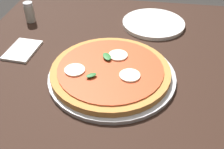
# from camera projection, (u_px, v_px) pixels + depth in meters

# --- Properties ---
(dining_table) EXTENTS (1.18, 0.97, 0.75)m
(dining_table) POSITION_uv_depth(u_px,v_px,m) (107.00, 109.00, 0.86)
(dining_table) COLOR black
(dining_table) RESTS_ON ground_plane
(serving_tray) EXTENTS (0.37, 0.37, 0.01)m
(serving_tray) POSITION_uv_depth(u_px,v_px,m) (112.00, 76.00, 0.81)
(serving_tray) COLOR silver
(serving_tray) RESTS_ON dining_table
(pizza) EXTENTS (0.35, 0.35, 0.03)m
(pizza) POSITION_uv_depth(u_px,v_px,m) (110.00, 71.00, 0.80)
(pizza) COLOR #C6843F
(pizza) RESTS_ON serving_tray
(plate_white) EXTENTS (0.24, 0.24, 0.01)m
(plate_white) POSITION_uv_depth(u_px,v_px,m) (153.00, 23.00, 1.06)
(plate_white) COLOR white
(plate_white) RESTS_ON dining_table
(napkin) EXTENTS (0.14, 0.10, 0.01)m
(napkin) POSITION_uv_depth(u_px,v_px,m) (22.00, 50.00, 0.92)
(napkin) COLOR white
(napkin) RESTS_ON dining_table
(pepper_shaker) EXTENTS (0.04, 0.04, 0.08)m
(pepper_shaker) POSITION_uv_depth(u_px,v_px,m) (29.00, 12.00, 1.07)
(pepper_shaker) COLOR #B2B7AD
(pepper_shaker) RESTS_ON dining_table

